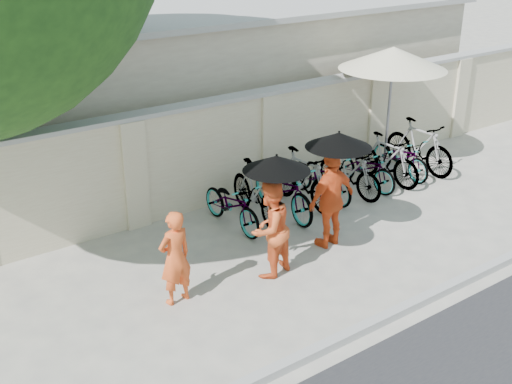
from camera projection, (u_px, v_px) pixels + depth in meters
ground at (285, 280)px, 10.02m from camera, size 80.00×80.00×0.00m
kerb at (362, 329)px, 8.73m from camera, size 40.00×0.16×0.12m
compound_wall at (225, 151)px, 12.54m from camera, size 20.00×0.30×2.00m
building_behind at (173, 78)px, 15.67m from camera, size 14.00×6.00×3.20m
monk_left at (175, 258)px, 9.19m from camera, size 0.57×0.41×1.46m
monk_center at (270, 229)px, 9.89m from camera, size 0.90×0.77×1.59m
parasol_center at (277, 163)px, 9.42m from camera, size 1.02×1.02×1.11m
monk_right at (331, 199)px, 10.77m from camera, size 1.03×0.50×1.70m
parasol_right at (339, 140)px, 10.30m from camera, size 1.09×1.09×1.08m
patio_umbrella at (393, 59)px, 13.46m from camera, size 2.45×2.45×2.73m
bike_0 at (232, 204)px, 11.57m from camera, size 0.60×1.71×0.90m
bike_1 at (256, 192)px, 11.85m from camera, size 0.75×1.87×1.10m
bike_2 at (284, 189)px, 12.06m from camera, size 0.83×1.98×1.02m
bike_3 at (303, 179)px, 12.40m from camera, size 0.63×1.90×1.13m
bike_4 at (321, 176)px, 12.79m from camera, size 0.63×1.75×0.92m
bike_5 at (349, 172)px, 12.90m from camera, size 0.61×1.70×1.00m
bike_6 at (365, 167)px, 13.31m from camera, size 0.68×1.68×0.87m
bike_7 at (386, 159)px, 13.51m from camera, size 0.60×1.77×1.05m
bike_8 at (401, 156)px, 13.90m from camera, size 0.67×1.70×0.88m
bike_9 at (419, 146)px, 14.13m from camera, size 0.55×1.91×1.15m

